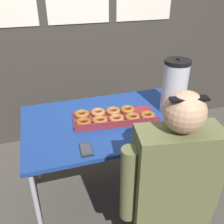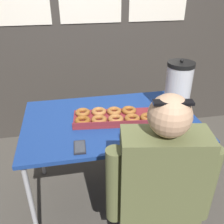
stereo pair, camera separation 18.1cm
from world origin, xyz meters
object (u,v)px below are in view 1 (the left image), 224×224
at_px(coffee_urn, 175,86).
at_px(person_seated, 170,200).
at_px(donut_box, 113,117).
at_px(cell_phone, 86,149).

relative_size(coffee_urn, person_seated, 0.35).
distance_m(donut_box, coffee_urn, 0.51).
bearing_deg(donut_box, person_seated, -73.95).
distance_m(coffee_urn, cell_phone, 0.82).
relative_size(cell_phone, person_seated, 0.11).
distance_m(donut_box, cell_phone, 0.40).
bearing_deg(cell_phone, donut_box, 51.48).
relative_size(donut_box, coffee_urn, 1.46).
bearing_deg(cell_phone, person_seated, -41.42).
height_order(donut_box, person_seated, person_seated).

